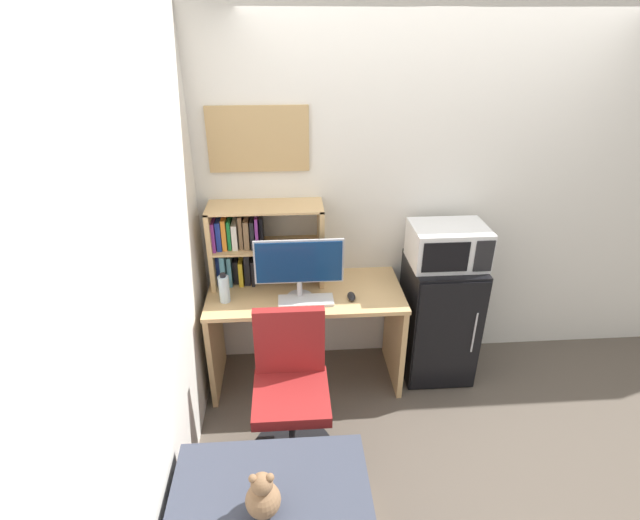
% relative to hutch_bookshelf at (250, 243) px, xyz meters
% --- Properties ---
extents(wall_back, '(6.40, 0.04, 2.60)m').
position_rel_hutch_bookshelf_xyz_m(wall_back, '(1.65, 0.15, 0.25)').
color(wall_back, silver).
rests_on(wall_back, ground_plane).
extents(wall_left, '(0.04, 4.40, 2.60)m').
position_rel_hutch_bookshelf_xyz_m(wall_left, '(-0.37, -1.47, 0.25)').
color(wall_left, silver).
rests_on(wall_left, ground_plane).
extents(desk, '(1.34, 0.62, 0.76)m').
position_rel_hutch_bookshelf_xyz_m(desk, '(0.37, -0.18, -0.52)').
color(desk, tan).
rests_on(desk, ground_plane).
extents(hutch_bookshelf, '(0.77, 0.29, 0.57)m').
position_rel_hutch_bookshelf_xyz_m(hutch_bookshelf, '(0.00, 0.00, 0.00)').
color(hutch_bookshelf, tan).
rests_on(hutch_bookshelf, desk).
extents(monitor, '(0.58, 0.17, 0.43)m').
position_rel_hutch_bookshelf_xyz_m(monitor, '(0.33, -0.26, -0.04)').
color(monitor, '#B7B7BC').
rests_on(monitor, desk).
extents(keyboard, '(0.36, 0.15, 0.02)m').
position_rel_hutch_bookshelf_xyz_m(keyboard, '(0.37, -0.32, -0.28)').
color(keyboard, silver).
rests_on(keyboard, desk).
extents(computer_mouse, '(0.05, 0.11, 0.04)m').
position_rel_hutch_bookshelf_xyz_m(computer_mouse, '(0.68, -0.30, -0.28)').
color(computer_mouse, black).
rests_on(computer_mouse, desk).
extents(water_bottle, '(0.07, 0.07, 0.21)m').
position_rel_hutch_bookshelf_xyz_m(water_bottle, '(-0.16, -0.27, -0.20)').
color(water_bottle, silver).
rests_on(water_bottle, desk).
extents(mini_fridge, '(0.49, 0.52, 0.92)m').
position_rel_hutch_bookshelf_xyz_m(mini_fridge, '(1.35, -0.13, -0.60)').
color(mini_fridge, black).
rests_on(mini_fridge, ground_plane).
extents(microwave, '(0.51, 0.37, 0.28)m').
position_rel_hutch_bookshelf_xyz_m(microwave, '(1.35, -0.13, 0.00)').
color(microwave, silver).
rests_on(microwave, mini_fridge).
extents(desk_chair, '(0.51, 0.51, 0.94)m').
position_rel_hutch_bookshelf_xyz_m(desk_chair, '(0.25, -0.83, -0.64)').
color(desk_chair, black).
rests_on(desk_chair, ground_plane).
extents(teddy_bear, '(0.16, 0.16, 0.24)m').
position_rel_hutch_bookshelf_xyz_m(teddy_bear, '(0.12, -1.63, -0.46)').
color(teddy_bear, '#846042').
rests_on(teddy_bear, bed).
extents(wall_corkboard, '(0.66, 0.02, 0.42)m').
position_rel_hutch_bookshelf_xyz_m(wall_corkboard, '(0.09, 0.12, 0.68)').
color(wall_corkboard, tan).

